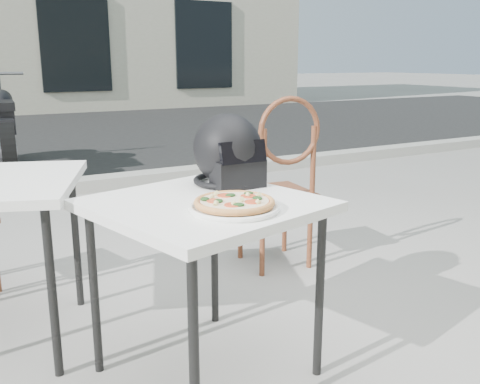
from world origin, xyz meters
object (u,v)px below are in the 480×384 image
motorcycle (4,129)px  helmet (228,153)px  cafe_table_main (205,217)px  cafe_chair_main (281,174)px  plate (234,208)px  pizza (234,202)px

motorcycle → helmet: bearing=-80.4°
cafe_table_main → helmet: 0.35m
cafe_chair_main → motorcycle: 4.05m
plate → motorcycle: motorcycle is taller
cafe_table_main → pizza: (0.03, -0.17, 0.10)m
cafe_table_main → plate: 0.19m
plate → helmet: size_ratio=1.21×
cafe_chair_main → cafe_table_main: bearing=48.3°
plate → cafe_chair_main: size_ratio=0.36×
helmet → motorcycle: bearing=94.6°
pizza → helmet: 0.42m
cafe_chair_main → motorcycle: (-1.10, 3.89, -0.10)m
cafe_table_main → motorcycle: (-0.22, 4.70, -0.17)m
cafe_table_main → helmet: helmet is taller
cafe_table_main → pizza: pizza is taller
plate → cafe_chair_main: (0.84, 0.98, -0.15)m
helmet → motorcycle: (-0.43, 4.50, -0.37)m
plate → cafe_chair_main: bearing=49.4°
pizza → motorcycle: (-0.25, 4.88, -0.27)m
cafe_chair_main → motorcycle: motorcycle is taller
plate → cafe_chair_main: cafe_chair_main is taller
helmet → cafe_chair_main: bearing=41.5°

